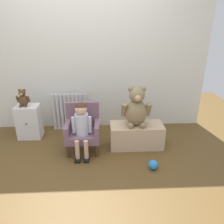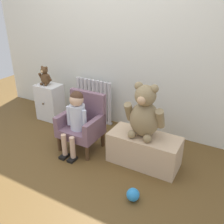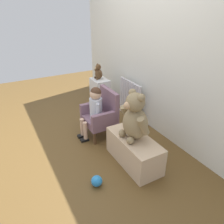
% 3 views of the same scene
% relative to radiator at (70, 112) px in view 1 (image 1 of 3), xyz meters
% --- Properties ---
extents(ground_plane, '(6.00, 6.00, 0.00)m').
position_rel_radiator_xyz_m(ground_plane, '(0.25, -1.20, -0.29)').
color(ground_plane, brown).
extents(back_wall, '(3.80, 0.05, 2.40)m').
position_rel_radiator_xyz_m(back_wall, '(0.25, 0.13, 0.91)').
color(back_wall, silver).
rests_on(back_wall, ground_plane).
extents(radiator, '(0.56, 0.05, 0.59)m').
position_rel_radiator_xyz_m(radiator, '(0.00, 0.00, 0.00)').
color(radiator, silver).
rests_on(radiator, ground_plane).
extents(small_dresser, '(0.33, 0.27, 0.50)m').
position_rel_radiator_xyz_m(small_dresser, '(-0.57, -0.25, -0.04)').
color(small_dresser, silver).
rests_on(small_dresser, ground_plane).
extents(child_armchair, '(0.44, 0.38, 0.64)m').
position_rel_radiator_xyz_m(child_armchair, '(0.25, -0.62, 0.02)').
color(child_armchair, '#775768').
rests_on(child_armchair, ground_plane).
extents(child_figure, '(0.25, 0.35, 0.71)m').
position_rel_radiator_xyz_m(child_figure, '(0.25, -0.73, 0.17)').
color(child_figure, silver).
rests_on(child_figure, ground_plane).
extents(low_bench, '(0.72, 0.33, 0.33)m').
position_rel_radiator_xyz_m(low_bench, '(0.99, -0.58, -0.13)').
color(low_bench, tan).
rests_on(low_bench, ground_plane).
extents(large_teddy_bear, '(0.40, 0.28, 0.55)m').
position_rel_radiator_xyz_m(large_teddy_bear, '(0.97, -0.58, 0.28)').
color(large_teddy_bear, '#8A7652').
rests_on(large_teddy_bear, low_bench).
extents(small_teddy_bear, '(0.19, 0.13, 0.25)m').
position_rel_radiator_xyz_m(small_teddy_bear, '(-0.60, -0.25, 0.32)').
color(small_teddy_bear, '#533821').
rests_on(small_teddy_bear, small_dresser).
extents(toy_ball, '(0.11, 0.11, 0.11)m').
position_rel_radiator_xyz_m(toy_ball, '(1.11, -1.12, -0.24)').
color(toy_ball, '#2985D1').
rests_on(toy_ball, ground_plane).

